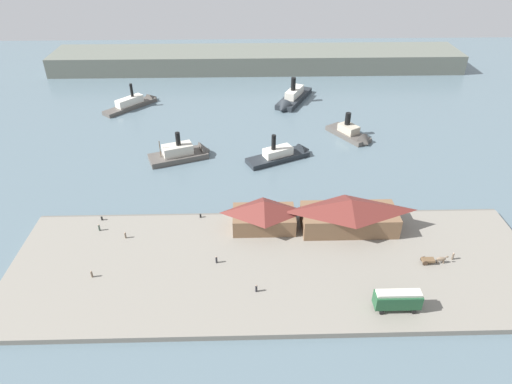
% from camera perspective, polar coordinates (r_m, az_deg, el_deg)
% --- Properties ---
extents(ground_plane, '(320.00, 320.00, 0.00)m').
position_cam_1_polar(ground_plane, '(113.05, 1.73, -2.05)').
color(ground_plane, slate).
extents(quay_promenade, '(110.00, 36.00, 1.20)m').
position_cam_1_polar(quay_promenade, '(95.56, 2.42, -9.38)').
color(quay_promenade, gray).
rests_on(quay_promenade, ground).
extents(seawall_edge, '(110.00, 0.80, 1.00)m').
position_cam_1_polar(seawall_edge, '(109.84, 1.83, -2.92)').
color(seawall_edge, '#666159').
rests_on(seawall_edge, ground).
extents(ferry_shed_east_terminal, '(14.40, 8.60, 7.05)m').
position_cam_1_polar(ferry_shed_east_terminal, '(102.86, 1.00, -2.79)').
color(ferry_shed_east_terminal, brown).
rests_on(ferry_shed_east_terminal, quay_promenade).
extents(ferry_shed_customs_shed, '(21.84, 9.43, 7.80)m').
position_cam_1_polar(ferry_shed_customs_shed, '(104.37, 11.71, -2.72)').
color(ferry_shed_customs_shed, brown).
rests_on(ferry_shed_customs_shed, quay_promenade).
extents(street_tram, '(8.48, 2.89, 4.25)m').
position_cam_1_polar(street_tram, '(88.62, 17.41, -12.75)').
color(street_tram, '#1E4C2D').
rests_on(street_tram, quay_promenade).
extents(horse_cart, '(5.48, 1.52, 1.87)m').
position_cam_1_polar(horse_cart, '(101.69, 21.44, -7.94)').
color(horse_cart, brown).
rests_on(horse_cart, quay_promenade).
extents(pedestrian_near_cart, '(0.43, 0.43, 1.75)m').
position_cam_1_polar(pedestrian_near_cart, '(104.30, 23.55, -7.44)').
color(pedestrian_near_cart, '#6B5B4C').
rests_on(pedestrian_near_cart, quay_promenade).
extents(pedestrian_standing_center, '(0.42, 0.42, 1.71)m').
position_cam_1_polar(pedestrian_standing_center, '(89.02, 0.04, -12.06)').
color(pedestrian_standing_center, '#232328').
rests_on(pedestrian_standing_center, quay_promenade).
extents(pedestrian_near_east_shed, '(0.41, 0.41, 1.65)m').
position_cam_1_polar(pedestrian_near_east_shed, '(97.60, -20.00, -9.70)').
color(pedestrian_near_east_shed, '#6B5B4C').
rests_on(pedestrian_near_east_shed, quay_promenade).
extents(pedestrian_walking_west, '(0.42, 0.42, 1.70)m').
position_cam_1_polar(pedestrian_walking_west, '(95.35, -5.01, -8.50)').
color(pedestrian_walking_west, '#232328').
rests_on(pedestrian_walking_west, quay_promenade).
extents(pedestrian_at_waters_edge, '(0.42, 0.42, 1.70)m').
position_cam_1_polar(pedestrian_at_waters_edge, '(109.39, -19.16, -4.27)').
color(pedestrian_at_waters_edge, '#3D4C42').
rests_on(pedestrian_at_waters_edge, quay_promenade).
extents(pedestrian_by_tram, '(0.40, 0.40, 1.62)m').
position_cam_1_polar(pedestrian_by_tram, '(105.36, -16.14, -5.27)').
color(pedestrian_by_tram, '#6B5B4C').
rests_on(pedestrian_by_tram, quay_promenade).
extents(mooring_post_center_west, '(0.44, 0.44, 0.90)m').
position_cam_1_polar(mooring_post_center_west, '(108.38, -7.01, -2.99)').
color(mooring_post_center_west, black).
rests_on(mooring_post_center_west, quay_promenade).
extents(mooring_post_east, '(0.44, 0.44, 0.90)m').
position_cam_1_polar(mooring_post_east, '(112.75, -18.85, -3.17)').
color(mooring_post_east, black).
rests_on(mooring_post_east, quay_promenade).
extents(ferry_moored_east, '(13.68, 17.04, 9.64)m').
position_cam_1_polar(ferry_moored_east, '(149.08, 12.07, 7.09)').
color(ferry_moored_east, '#514C47').
rests_on(ferry_moored_east, ground).
extents(ferry_mid_harbor, '(18.66, 19.91, 10.18)m').
position_cam_1_polar(ferry_mid_harbor, '(176.14, -14.95, 10.83)').
color(ferry_mid_harbor, '#514C47').
rests_on(ferry_mid_harbor, ground).
extents(ferry_approaching_east, '(16.40, 24.84, 11.48)m').
position_cam_1_polar(ferry_approaching_east, '(173.23, 4.48, 11.56)').
color(ferry_approaching_east, '#23282D').
rests_on(ferry_approaching_east, ground).
extents(ferry_near_quay, '(20.79, 13.64, 10.07)m').
position_cam_1_polar(ferry_near_quay, '(134.70, 3.66, 4.81)').
color(ferry_near_quay, '#23282D').
rests_on(ferry_near_quay, ground).
extents(ferry_departing_north, '(19.48, 12.61, 10.81)m').
position_cam_1_polar(ferry_departing_north, '(136.17, -8.84, 4.89)').
color(ferry_departing_north, '#514C47').
rests_on(ferry_departing_north, ground).
extents(far_headland, '(180.00, 24.00, 8.00)m').
position_cam_1_polar(far_headland, '(211.30, 0.14, 16.36)').
color(far_headland, '#60665B').
rests_on(far_headland, ground).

